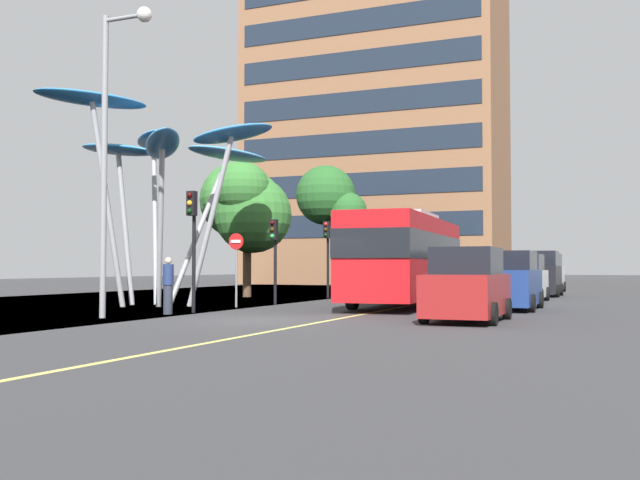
# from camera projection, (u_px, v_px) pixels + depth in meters

# --- Properties ---
(ground) EXTENTS (120.00, 240.00, 0.10)m
(ground) POSITION_uv_depth(u_px,v_px,m) (238.00, 321.00, 20.51)
(ground) COLOR #38383A
(red_bus) EXTENTS (3.25, 10.82, 3.53)m
(red_bus) POSITION_uv_depth(u_px,v_px,m) (406.00, 255.00, 27.50)
(red_bus) COLOR red
(red_bus) RESTS_ON ground
(leaf_sculpture) EXTENTS (8.62, 9.44, 7.99)m
(leaf_sculpture) POSITION_uv_depth(u_px,v_px,m) (167.00, 151.00, 28.28)
(leaf_sculpture) COLOR #9EA0A5
(leaf_sculpture) RESTS_ON ground
(traffic_light_kerb_near) EXTENTS (0.28, 0.42, 3.95)m
(traffic_light_kerb_near) POSITION_uv_depth(u_px,v_px,m) (192.00, 225.00, 23.52)
(traffic_light_kerb_near) COLOR black
(traffic_light_kerb_near) RESTS_ON ground
(traffic_light_kerb_far) EXTENTS (0.28, 0.42, 3.35)m
(traffic_light_kerb_far) POSITION_uv_depth(u_px,v_px,m) (274.00, 243.00, 28.46)
(traffic_light_kerb_far) COLOR black
(traffic_light_kerb_far) RESTS_ON ground
(traffic_light_island_mid) EXTENTS (0.28, 0.42, 3.63)m
(traffic_light_island_mid) POSITION_uv_depth(u_px,v_px,m) (327.00, 242.00, 34.15)
(traffic_light_island_mid) COLOR black
(traffic_light_island_mid) RESTS_ON ground
(traffic_light_opposite) EXTENTS (0.28, 0.42, 3.39)m
(traffic_light_opposite) POSITION_uv_depth(u_px,v_px,m) (347.00, 247.00, 35.59)
(traffic_light_opposite) COLOR black
(traffic_light_opposite) RESTS_ON ground
(car_parked_near) EXTENTS (1.98, 3.96, 2.02)m
(car_parked_near) POSITION_uv_depth(u_px,v_px,m) (467.00, 287.00, 19.76)
(car_parked_near) COLOR maroon
(car_parked_near) RESTS_ON ground
(car_parked_mid) EXTENTS (1.96, 4.27, 2.03)m
(car_parked_mid) POSITION_uv_depth(u_px,v_px,m) (510.00, 282.00, 25.21)
(car_parked_mid) COLOR navy
(car_parked_mid) RESTS_ON ground
(car_parked_far) EXTENTS (2.02, 4.43, 2.02)m
(car_parked_far) POSITION_uv_depth(u_px,v_px,m) (521.00, 279.00, 30.92)
(car_parked_far) COLOR silver
(car_parked_far) RESTS_ON ground
(car_side_street) EXTENTS (1.95, 3.87, 2.28)m
(car_side_street) POSITION_uv_depth(u_px,v_px,m) (541.00, 275.00, 36.67)
(car_side_street) COLOR black
(car_side_street) RESTS_ON ground
(car_far_side) EXTENTS (2.00, 4.08, 2.25)m
(car_far_side) POSITION_uv_depth(u_px,v_px,m) (546.00, 274.00, 42.50)
(car_far_side) COLOR silver
(car_far_side) RESTS_ON ground
(street_lamp) EXTENTS (1.69, 0.44, 8.98)m
(street_lamp) POSITION_uv_depth(u_px,v_px,m) (114.00, 126.00, 21.15)
(street_lamp) COLOR gray
(street_lamp) RESTS_ON ground
(tree_pavement_near) EXTENTS (5.15, 4.99, 6.83)m
(tree_pavement_near) POSITION_uv_depth(u_px,v_px,m) (244.00, 204.00, 35.96)
(tree_pavement_near) COLOR brown
(tree_pavement_near) RESTS_ON ground
(tree_pavement_far) EXTENTS (4.92, 4.06, 8.25)m
(tree_pavement_far) POSITION_uv_depth(u_px,v_px,m) (331.00, 201.00, 48.21)
(tree_pavement_far) COLOR brown
(tree_pavement_far) RESTS_ON ground
(pedestrian) EXTENTS (0.34, 0.34, 1.79)m
(pedestrian) POSITION_uv_depth(u_px,v_px,m) (168.00, 285.00, 22.75)
(pedestrian) COLOR #2D3342
(pedestrian) RESTS_ON ground
(no_entry_sign) EXTENTS (0.60, 0.12, 2.72)m
(no_entry_sign) POSITION_uv_depth(u_px,v_px,m) (236.00, 258.00, 26.61)
(no_entry_sign) COLOR gray
(no_entry_sign) RESTS_ON ground
(backdrop_building) EXTENTS (21.44, 10.34, 26.35)m
(backdrop_building) POSITION_uv_depth(u_px,v_px,m) (375.00, 132.00, 62.78)
(backdrop_building) COLOR #8E6042
(backdrop_building) RESTS_ON ground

